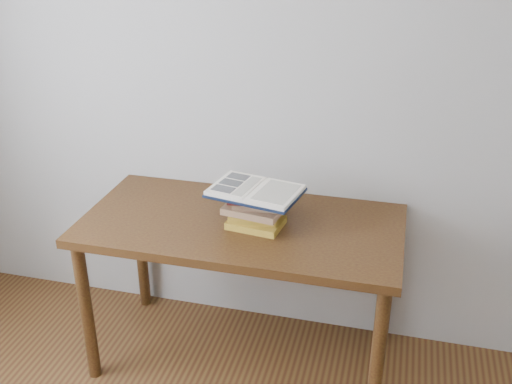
# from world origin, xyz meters

# --- Properties ---
(room_shell) EXTENTS (3.54, 3.54, 2.62)m
(room_shell) POSITION_xyz_m (-0.08, 0.01, 1.63)
(room_shell) COLOR #A8A69F
(room_shell) RESTS_ON ground
(desk) EXTENTS (1.46, 0.73, 0.78)m
(desk) POSITION_xyz_m (-0.05, 1.38, 0.68)
(desk) COLOR #4B3412
(desk) RESTS_ON ground
(book_stack) EXTENTS (0.28, 0.20, 0.15)m
(book_stack) POSITION_xyz_m (0.02, 1.37, 0.85)
(book_stack) COLOR #A48B25
(book_stack) RESTS_ON desk
(open_book) EXTENTS (0.43, 0.34, 0.03)m
(open_book) POSITION_xyz_m (0.02, 1.38, 0.94)
(open_book) COLOR black
(open_book) RESTS_ON book_stack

